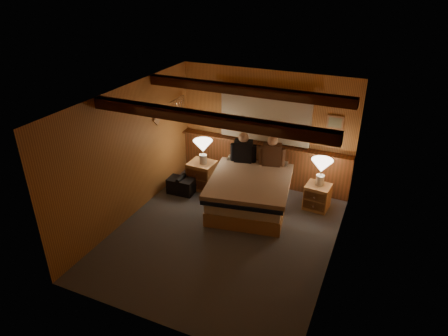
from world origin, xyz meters
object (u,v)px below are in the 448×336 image
Objects in this scene: bed at (250,191)px; nightstand_right at (317,197)px; duffel_bag at (181,185)px; lamp_left at (203,147)px; person_left at (243,150)px; nightstand_left at (202,175)px; lamp_right at (322,167)px; person_right at (272,153)px.

bed is 4.23× the size of nightstand_right.
lamp_left is at bearing 45.22° from duffel_bag.
lamp_left is 0.81m from person_left.
lamp_left reaches higher than duffel_bag.
bed reaches higher than nightstand_right.
nightstand_left is 1.05× the size of duffel_bag.
nightstand_right is (1.19, 0.44, -0.09)m from bed.
person_left is (0.75, 0.30, -0.04)m from lamp_left.
lamp_left is 2.33m from lamp_right.
lamp_right is (0.01, 0.04, 0.61)m from nightstand_right.
lamp_right is at bearing -16.21° from person_left.
lamp_left is 0.98× the size of lamp_right.
lamp_right is 0.81× the size of person_right.
person_left is 0.58m from person_right.
bed is at bearing -119.24° from person_right.
nightstand_left is 0.64m from lamp_left.
lamp_right reaches higher than nightstand_left.
bed is at bearing 1.24° from duffel_bag.
lamp_right is (1.19, 0.48, 0.52)m from bed.
lamp_right is 0.95× the size of duffel_bag.
person_left is (-1.56, 0.13, 0.64)m from nightstand_right.
bed is 0.88m from person_left.
person_right reaches higher than nightstand_right.
bed is at bearing -11.32° from nightstand_left.
nightstand_left is 0.89× the size of person_right.
nightstand_right is 2.41m from lamp_left.
nightstand_right is at bearing 9.10° from duffel_bag.
nightstand_left is at bearing -177.93° from person_right.
lamp_left is at bearing 156.41° from bed.
duffel_bag is (-1.46, -0.09, -0.16)m from bed.
lamp_right is at bearing 5.17° from lamp_left.
person_left reaches higher than nightstand_left.
bed is 1.47m from duffel_bag.
lamp_right reaches higher than nightstand_right.
person_left is (-1.57, 0.09, 0.03)m from lamp_right.
nightstand_right is 2.70m from duffel_bag.
duffel_bag is at bearing -163.83° from nightstand_right.
duffel_bag is at bearing -132.42° from lamp_left.
person_left is at bearing 179.94° from nightstand_right.
lamp_right is at bearing -22.28° from person_right.
lamp_left is 0.93× the size of duffel_bag.
person_right is at bearing 21.84° from duffel_bag.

